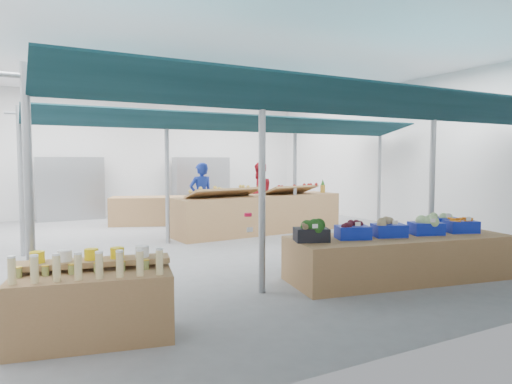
% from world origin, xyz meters
% --- Properties ---
extents(floor, '(13.00, 13.00, 0.00)m').
position_xyz_m(floor, '(0.00, 0.00, 0.00)').
color(floor, slate).
rests_on(floor, ground).
extents(hall, '(13.00, 13.00, 13.00)m').
position_xyz_m(hall, '(0.00, 1.44, 2.65)').
color(hall, silver).
rests_on(hall, ground).
extents(pole_grid, '(10.00, 4.60, 3.00)m').
position_xyz_m(pole_grid, '(0.75, -1.75, 1.81)').
color(pole_grid, gray).
rests_on(pole_grid, floor).
extents(awnings, '(9.50, 7.08, 0.30)m').
position_xyz_m(awnings, '(0.75, -1.75, 2.78)').
color(awnings, '#0A252C').
rests_on(awnings, pole_grid).
extents(back_shelving_left, '(2.00, 0.50, 2.00)m').
position_xyz_m(back_shelving_left, '(-2.50, 6.00, 1.00)').
color(back_shelving_left, '#B23F33').
rests_on(back_shelving_left, floor).
extents(back_shelving_right, '(2.00, 0.50, 2.00)m').
position_xyz_m(back_shelving_right, '(2.00, 6.00, 1.00)').
color(back_shelving_right, '#B23F33').
rests_on(back_shelving_right, floor).
extents(bottle_shelf, '(1.75, 1.30, 1.01)m').
position_xyz_m(bottle_shelf, '(-3.44, -4.68, 0.40)').
color(bottle_shelf, olive).
rests_on(bottle_shelf, floor).
extents(veg_counter, '(3.78, 1.84, 0.70)m').
position_xyz_m(veg_counter, '(1.32, -4.40, 0.35)').
color(veg_counter, olive).
rests_on(veg_counter, floor).
extents(fruit_counter, '(4.71, 1.43, 0.99)m').
position_xyz_m(fruit_counter, '(1.58, 0.82, 0.50)').
color(fruit_counter, olive).
rests_on(fruit_counter, floor).
extents(far_counter, '(4.66, 2.51, 0.83)m').
position_xyz_m(far_counter, '(0.55, 3.29, 0.42)').
color(far_counter, olive).
rests_on(far_counter, floor).
extents(crate_stack, '(0.55, 0.47, 0.56)m').
position_xyz_m(crate_stack, '(3.50, -3.61, 0.28)').
color(crate_stack, '#0F22A2').
rests_on(crate_stack, floor).
extents(vendor_left, '(0.71, 0.49, 1.86)m').
position_xyz_m(vendor_left, '(0.38, 1.92, 0.93)').
color(vendor_left, navy).
rests_on(vendor_left, floor).
extents(vendor_right, '(0.95, 0.76, 1.86)m').
position_xyz_m(vendor_right, '(2.18, 1.92, 0.93)').
color(vendor_right, '#AB1522').
rests_on(vendor_right, floor).
extents(crate_broccoli, '(0.59, 0.51, 0.35)m').
position_xyz_m(crate_broccoli, '(-0.21, -4.12, 0.86)').
color(crate_broccoli, black).
rests_on(crate_broccoli, veg_counter).
extents(crate_beets, '(0.59, 0.51, 0.29)m').
position_xyz_m(crate_beets, '(0.48, -4.24, 0.84)').
color(crate_beets, '#0F22A2').
rests_on(crate_beets, veg_counter).
extents(crate_celeriac, '(0.59, 0.51, 0.31)m').
position_xyz_m(crate_celeriac, '(1.12, -4.36, 0.85)').
color(crate_celeriac, '#0F22A2').
rests_on(crate_celeriac, veg_counter).
extents(crate_cabbage, '(0.59, 0.51, 0.35)m').
position_xyz_m(crate_cabbage, '(1.81, -4.49, 0.86)').
color(crate_cabbage, '#0F22A2').
rests_on(crate_cabbage, veg_counter).
extents(crate_carrots, '(0.59, 0.51, 0.29)m').
position_xyz_m(crate_carrots, '(2.50, -4.62, 0.82)').
color(crate_carrots, '#0F22A2').
rests_on(crate_carrots, veg_counter).
extents(sparrow, '(0.12, 0.09, 0.11)m').
position_xyz_m(sparrow, '(-0.39, -4.21, 0.95)').
color(sparrow, brown).
rests_on(sparrow, crate_broccoli).
extents(pole_ribbon, '(0.12, 0.12, 0.28)m').
position_xyz_m(pole_ribbon, '(-1.03, -3.63, 1.08)').
color(pole_ribbon, red).
rests_on(pole_ribbon, pole_grid).
extents(apple_heap_yellow, '(1.98, 0.96, 0.27)m').
position_xyz_m(apple_heap_yellow, '(0.49, 0.63, 1.16)').
color(apple_heap_yellow, '#997247').
rests_on(apple_heap_yellow, fruit_counter).
extents(apple_heap_red, '(1.58, 0.90, 0.27)m').
position_xyz_m(apple_heap_red, '(2.53, 0.77, 1.16)').
color(apple_heap_red, '#997247').
rests_on(apple_heap_red, fruit_counter).
extents(pineapple, '(0.14, 0.14, 0.39)m').
position_xyz_m(pineapple, '(3.68, 0.85, 1.18)').
color(pineapple, '#8C6019').
rests_on(pineapple, fruit_counter).
extents(crate_extra, '(0.60, 0.52, 0.32)m').
position_xyz_m(crate_extra, '(2.59, -4.17, 0.85)').
color(crate_extra, '#0F22A2').
rests_on(crate_extra, veg_counter).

